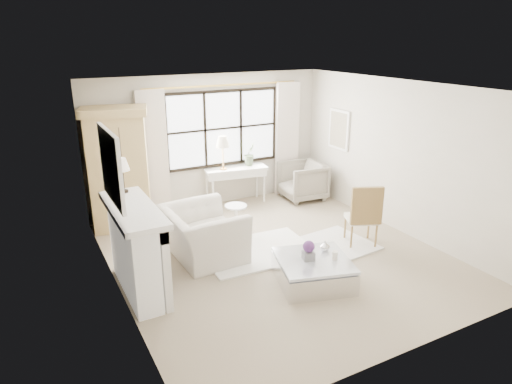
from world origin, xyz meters
TOP-DOWN VIEW (x-y plane):
  - floor at (0.00, 0.00)m, footprint 5.50×5.50m
  - ceiling at (0.00, 0.00)m, footprint 5.50×5.50m
  - wall_back at (0.00, 2.75)m, footprint 5.00×0.00m
  - wall_front at (0.00, -2.75)m, footprint 5.00×0.00m
  - wall_left at (-2.50, 0.00)m, footprint 0.00×5.50m
  - wall_right at (2.50, 0.00)m, footprint 0.00×5.50m
  - window_pane at (0.30, 2.73)m, footprint 2.40×0.02m
  - window_frame at (0.30, 2.72)m, footprint 2.50×0.04m
  - curtain_rod at (0.30, 2.67)m, footprint 3.30×0.04m
  - curtain_left at (-1.20, 2.65)m, footprint 0.55×0.10m
  - curtain_right at (1.80, 2.65)m, footprint 0.55×0.10m
  - fireplace at (-2.27, 0.00)m, footprint 0.58×1.66m
  - mirror_frame at (-2.47, 0.00)m, footprint 0.05×1.15m
  - mirror_glass at (-2.44, 0.00)m, footprint 0.02×1.00m
  - art_frame at (2.47, 1.70)m, footprint 0.04×0.62m
  - art_canvas at (2.45, 1.70)m, footprint 0.01×0.52m
  - mantel_lamp at (-2.21, 0.64)m, footprint 0.22×0.22m
  - armoire at (-1.92, 2.34)m, footprint 1.27×0.98m
  - console_table at (0.47, 2.51)m, footprint 1.35×0.65m
  - console_lamp at (0.19, 2.51)m, footprint 0.28×0.28m
  - orchid_plant at (0.81, 2.53)m, footprint 0.34×0.32m
  - side_table at (-0.16, 1.20)m, footprint 0.40×0.40m
  - rug_left at (-0.22, 0.27)m, footprint 1.88×1.38m
  - rug_right at (0.90, -0.15)m, footprint 1.62×1.27m
  - club_armchair at (-1.08, 0.50)m, footprint 1.14×1.30m
  - wingback_chair at (1.88, 2.11)m, footprint 0.97×0.95m
  - french_chair at (1.47, -0.30)m, footprint 0.63×0.64m
  - coffee_table at (0.02, -0.98)m, footprint 1.24×1.24m
  - planter_box at (-0.06, -0.95)m, footprint 0.19×0.19m
  - planter_flowers at (-0.06, -0.95)m, footprint 0.17×0.17m
  - pillar_candle at (0.28, -1.12)m, footprint 0.08×0.08m
  - coffee_vase at (0.32, -0.83)m, footprint 0.18×0.18m

SIDE VIEW (x-z plane):
  - floor at x=0.00m, z-range 0.00..0.00m
  - rug_right at x=0.90m, z-range 0.00..0.03m
  - rug_left at x=-0.22m, z-range 0.00..0.03m
  - coffee_table at x=0.02m, z-range -0.01..0.37m
  - french_chair at x=1.47m, z-range -0.23..0.85m
  - side_table at x=-0.16m, z-range 0.08..0.58m
  - console_table at x=0.47m, z-range 0.00..0.80m
  - wingback_chair at x=1.88m, z-range 0.00..0.81m
  - club_armchair at x=-1.08m, z-range 0.00..0.83m
  - planter_box at x=-0.06m, z-range 0.38..0.50m
  - pillar_candle at x=0.28m, z-range 0.38..0.50m
  - coffee_vase at x=0.32m, z-range 0.38..0.53m
  - planter_flowers at x=-0.06m, z-range 0.50..0.67m
  - fireplace at x=-2.27m, z-range 0.02..1.28m
  - orchid_plant at x=0.81m, z-range 0.80..1.29m
  - armoire at x=-1.92m, z-range 0.02..2.26m
  - curtain_left at x=-1.20m, z-range 0.00..2.47m
  - curtain_right at x=1.80m, z-range 0.00..2.47m
  - wall_left at x=-2.50m, z-range -1.40..4.10m
  - wall_right at x=2.50m, z-range -1.40..4.10m
  - wall_back at x=0.00m, z-range -1.15..3.85m
  - wall_front at x=0.00m, z-range -1.15..3.85m
  - console_lamp at x=0.19m, z-range 1.01..1.70m
  - art_frame at x=2.47m, z-range 1.14..1.96m
  - art_canvas at x=2.45m, z-range 1.19..1.91m
  - window_pane at x=0.30m, z-range 0.85..2.35m
  - window_frame at x=0.30m, z-range 0.85..2.35m
  - mantel_lamp at x=-2.21m, z-range 1.40..1.91m
  - mirror_frame at x=-2.47m, z-range 1.37..2.31m
  - mirror_glass at x=-2.44m, z-range 1.44..2.24m
  - curtain_rod at x=0.30m, z-range 2.45..2.49m
  - ceiling at x=0.00m, z-range 2.70..2.70m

